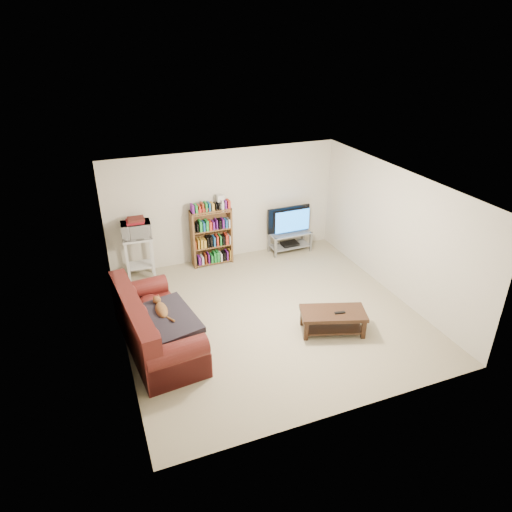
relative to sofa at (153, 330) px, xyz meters
name	(u,v)px	position (x,y,z in m)	size (l,w,h in m)	color
floor	(269,314)	(2.08, 0.18, -0.33)	(5.00, 5.00, 0.00)	tan
ceiling	(271,185)	(2.08, 0.18, 2.07)	(5.00, 5.00, 0.00)	white
wall_back	(225,206)	(2.08, 2.68, 0.87)	(5.00, 5.00, 0.00)	silver
wall_front	(350,340)	(2.08, -2.32, 0.87)	(5.00, 5.00, 0.00)	silver
wall_left	(116,281)	(-0.42, 0.18, 0.87)	(5.00, 5.00, 0.00)	silver
wall_right	(395,233)	(4.58, 0.18, 0.87)	(5.00, 5.00, 0.00)	silver
sofa	(153,330)	(0.00, 0.00, 0.00)	(1.17, 2.28, 0.94)	#591A17
blanket	(166,320)	(0.20, -0.13, 0.22)	(0.85, 1.10, 0.10)	black
cat	(162,310)	(0.18, 0.07, 0.28)	(0.24, 0.60, 0.18)	brown
coffee_table	(333,318)	(2.87, -0.67, -0.06)	(1.19, 0.85, 0.39)	black
remote	(340,313)	(2.94, -0.75, 0.07)	(0.18, 0.05, 0.02)	black
tv_stand	(290,239)	(3.50, 2.38, -0.01)	(0.95, 0.45, 0.47)	#999EA3
television	(291,220)	(3.50, 2.38, 0.43)	(1.01, 0.13, 0.58)	black
dvd_player	(290,244)	(3.50, 2.38, -0.14)	(0.38, 0.26, 0.06)	black
bookshelf	(212,236)	(1.70, 2.45, 0.31)	(0.86, 0.28, 1.24)	brown
shelf_clutter	(214,204)	(1.80, 2.47, 1.02)	(0.63, 0.20, 0.28)	silver
microwave_stand	(139,252)	(0.16, 2.35, 0.26)	(0.59, 0.45, 0.91)	silver
microwave	(136,230)	(0.16, 2.35, 0.74)	(0.56, 0.38, 0.31)	silver
game_boxes	(135,221)	(0.16, 2.35, 0.92)	(0.33, 0.29, 0.05)	maroon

